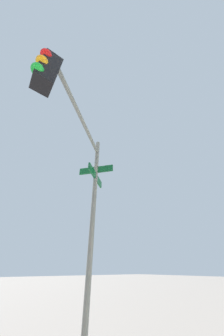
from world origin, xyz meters
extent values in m
cylinder|color=slate|center=(-7.42, -7.49, 2.55)|extent=(0.12, 0.12, 5.10)
cylinder|color=slate|center=(-6.45, -6.64, 4.70)|extent=(2.00, 1.78, 0.09)
cube|color=black|center=(-5.48, -5.78, 4.25)|extent=(0.28, 0.28, 0.80)
sphere|color=red|center=(-5.37, -5.68, 4.50)|extent=(0.18, 0.18, 0.18)
sphere|color=orange|center=(-5.37, -5.68, 4.25)|extent=(0.18, 0.18, 0.18)
sphere|color=green|center=(-5.37, -5.68, 4.00)|extent=(0.18, 0.18, 0.18)
cube|color=#0F5128|center=(-7.42, -7.49, 3.82)|extent=(0.85, 0.76, 0.20)
cube|color=#0F5128|center=(-7.42, -7.49, 4.04)|extent=(0.69, 0.78, 0.20)
camera|label=1|loc=(-5.63, -4.24, 1.64)|focal=16.21mm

